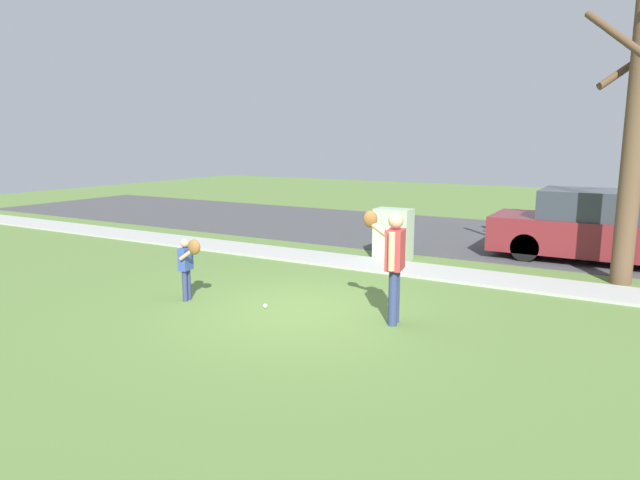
# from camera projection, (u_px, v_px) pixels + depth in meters

# --- Properties ---
(ground_plane) EXTENTS (48.00, 48.00, 0.00)m
(ground_plane) POSITION_uv_depth(u_px,v_px,m) (386.00, 269.00, 12.06)
(ground_plane) COLOR #567538
(sidewalk_strip) EXTENTS (36.00, 1.20, 0.06)m
(sidewalk_strip) POSITION_uv_depth(u_px,v_px,m) (387.00, 266.00, 12.14)
(sidewalk_strip) COLOR #A3A39E
(sidewalk_strip) RESTS_ON ground
(road_surface) EXTENTS (36.00, 6.80, 0.02)m
(road_surface) POSITION_uv_depth(u_px,v_px,m) (454.00, 234.00, 16.40)
(road_surface) COLOR #424244
(road_surface) RESTS_ON ground
(person_adult) EXTENTS (0.76, 0.60, 1.71)m
(person_adult) POSITION_uv_depth(u_px,v_px,m) (393.00, 256.00, 8.29)
(person_adult) COLOR navy
(person_adult) RESTS_ON ground
(person_child) EXTENTS (0.53, 0.39, 1.13)m
(person_child) POSITION_uv_depth(u_px,v_px,m) (188.00, 261.00, 9.49)
(person_child) COLOR navy
(person_child) RESTS_ON ground
(baseball) EXTENTS (0.07, 0.07, 0.07)m
(baseball) POSITION_uv_depth(u_px,v_px,m) (265.00, 306.00, 9.22)
(baseball) COLOR white
(baseball) RESTS_ON ground
(utility_cabinet) EXTENTS (0.84, 0.50, 1.20)m
(utility_cabinet) POSITION_uv_depth(u_px,v_px,m) (393.00, 234.00, 12.90)
(utility_cabinet) COLOR #9EB293
(utility_cabinet) RESTS_ON ground
(street_tree_near) EXTENTS (1.85, 1.89, 5.67)m
(street_tree_near) POSITION_uv_depth(u_px,v_px,m) (636.00, 127.00, 10.28)
(street_tree_near) COLOR brown
(street_tree_near) RESTS_ON ground
(parked_suv_maroon) EXTENTS (4.70, 1.90, 1.63)m
(parked_suv_maroon) POSITION_uv_depth(u_px,v_px,m) (600.00, 228.00, 12.60)
(parked_suv_maroon) COLOR maroon
(parked_suv_maroon) RESTS_ON road_surface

